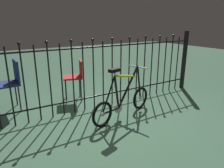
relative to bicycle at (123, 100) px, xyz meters
name	(u,v)px	position (x,y,z in m)	size (l,w,h in m)	color
ground_plane	(112,120)	(-0.22, 0.00, -0.30)	(20.00, 20.00, 0.00)	#3A5C46
iron_fence	(92,73)	(-0.28, 0.60, 0.37)	(4.79, 0.07, 1.35)	black
bicycle	(123,100)	(0.00, 0.00, 0.00)	(1.33, 0.49, 0.87)	black
chair_navy	(10,80)	(-1.54, 1.31, 0.26)	(0.46, 0.45, 0.90)	black
chair_red	(76,75)	(-0.35, 1.17, 0.22)	(0.46, 0.45, 0.82)	black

